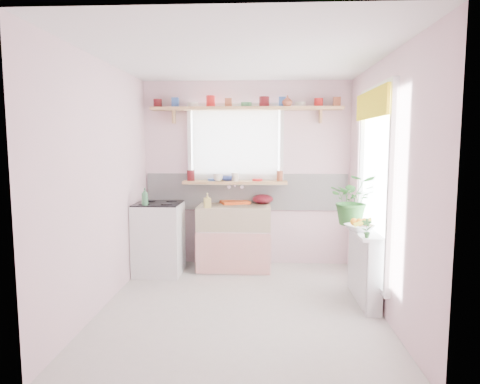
{
  "coord_description": "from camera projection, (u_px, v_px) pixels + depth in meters",
  "views": [
    {
      "loc": [
        0.21,
        -4.24,
        1.68
      ],
      "look_at": [
        -0.04,
        0.55,
        1.12
      ],
      "focal_mm": 32.0,
      "sensor_mm": 36.0,
      "label": 1
    }
  ],
  "objects": [
    {
      "name": "pine_shelf",
      "position": [
        246.0,
        109.0,
        5.63
      ],
      "size": [
        2.52,
        0.24,
        0.04
      ],
      "primitive_type": "cube",
      "color": "tan",
      "rests_on": "room"
    },
    {
      "name": "fruit",
      "position": [
        360.0,
        222.0,
        4.36
      ],
      "size": [
        0.2,
        0.14,
        0.1
      ],
      "color": "orange",
      "rests_on": "fruit_bowl"
    },
    {
      "name": "sink_unit",
      "position": [
        234.0,
        237.0,
        5.66
      ],
      "size": [
        0.95,
        0.65,
        1.11
      ],
      "color": "white",
      "rests_on": "ground"
    },
    {
      "name": "soap_bottle_sink",
      "position": [
        207.0,
        200.0,
        5.42
      ],
      "size": [
        0.11,
        0.11,
        0.19
      ],
      "primitive_type": "imported",
      "rotation": [
        0.0,
        0.0,
        0.3
      ],
      "color": "#CBB95A",
      "rests_on": "sink_unit"
    },
    {
      "name": "jade_plant",
      "position": [
        353.0,
        200.0,
        4.68
      ],
      "size": [
        0.54,
        0.48,
        0.56
      ],
      "primitive_type": "imported",
      "rotation": [
        0.0,
        0.0,
        -0.1
      ],
      "color": "#2D6A2A",
      "rests_on": "radiator_ledge"
    },
    {
      "name": "windowsill",
      "position": [
        235.0,
        182.0,
        5.76
      ],
      "size": [
        1.4,
        0.22,
        0.04
      ],
      "primitive_type": "cube",
      "color": "tan",
      "rests_on": "room"
    },
    {
      "name": "sill_crockery",
      "position": [
        235.0,
        177.0,
        5.75
      ],
      "size": [
        1.35,
        0.11,
        0.12
      ],
      "color": "#590F14",
      "rests_on": "windowsill"
    },
    {
      "name": "room",
      "position": [
        300.0,
        168.0,
        5.08
      ],
      "size": [
        3.2,
        3.2,
        3.2
      ],
      "color": "beige",
      "rests_on": "ground"
    },
    {
      "name": "shelf_vase",
      "position": [
        287.0,
        101.0,
        5.53
      ],
      "size": [
        0.17,
        0.17,
        0.14
      ],
      "primitive_type": "imported",
      "rotation": [
        0.0,
        0.0,
        -0.37
      ],
      "color": "#A14A31",
      "rests_on": "pine_shelf"
    },
    {
      "name": "fruit_bowl",
      "position": [
        359.0,
        228.0,
        4.36
      ],
      "size": [
        0.36,
        0.36,
        0.07
      ],
      "primitive_type": "imported",
      "rotation": [
        0.0,
        0.0,
        0.39
      ],
      "color": "silver",
      "rests_on": "radiator_ledge"
    },
    {
      "name": "shelf_crockery",
      "position": [
        246.0,
        103.0,
        5.62
      ],
      "size": [
        2.47,
        0.11,
        0.12
      ],
      "color": "#590F14",
      "rests_on": "pine_shelf"
    },
    {
      "name": "radiator_ledge",
      "position": [
        364.0,
        264.0,
        4.5
      ],
      "size": [
        0.22,
        0.95,
        0.78
      ],
      "color": "white",
      "rests_on": "ground"
    },
    {
      "name": "cooker",
      "position": [
        159.0,
        238.0,
        5.46
      ],
      "size": [
        0.58,
        0.58,
        0.93
      ],
      "color": "white",
      "rests_on": "ground"
    },
    {
      "name": "sill_bowl",
      "position": [
        228.0,
        178.0,
        5.82
      ],
      "size": [
        0.22,
        0.22,
        0.07
      ],
      "primitive_type": "imported",
      "rotation": [
        0.0,
        0.0,
        0.02
      ],
      "color": "#3145A2",
      "rests_on": "windowsill"
    },
    {
      "name": "herb_pot",
      "position": [
        367.0,
        228.0,
        4.06
      ],
      "size": [
        0.11,
        0.08,
        0.19
      ],
      "primitive_type": "imported",
      "rotation": [
        0.0,
        0.0,
        -0.2
      ],
      "color": "#255A24",
      "rests_on": "radiator_ledge"
    },
    {
      "name": "cooker_bottle",
      "position": [
        145.0,
        197.0,
        5.18
      ],
      "size": [
        0.1,
        0.1,
        0.21
      ],
      "primitive_type": "imported",
      "rotation": [
        0.0,
        0.0,
        0.25
      ],
      "color": "#3B774C",
      "rests_on": "cooker"
    },
    {
      "name": "sill_cup",
      "position": [
        218.0,
        178.0,
        5.7
      ],
      "size": [
        0.15,
        0.15,
        0.1
      ],
      "primitive_type": "imported",
      "rotation": [
        0.0,
        0.0,
        -0.25
      ],
      "color": "silver",
      "rests_on": "windowsill"
    },
    {
      "name": "dish_tray",
      "position": [
        235.0,
        202.0,
        5.81
      ],
      "size": [
        0.43,
        0.37,
        0.04
      ],
      "primitive_type": "cube",
      "rotation": [
        0.0,
        0.0,
        0.32
      ],
      "color": "#F15315",
      "rests_on": "sink_unit"
    },
    {
      "name": "colander",
      "position": [
        263.0,
        199.0,
        5.79
      ],
      "size": [
        0.37,
        0.37,
        0.13
      ],
      "primitive_type": "ellipsoid",
      "rotation": [
        0.0,
        0.0,
        -0.41
      ],
      "color": "#5B0F1A",
      "rests_on": "sink_unit"
    }
  ]
}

